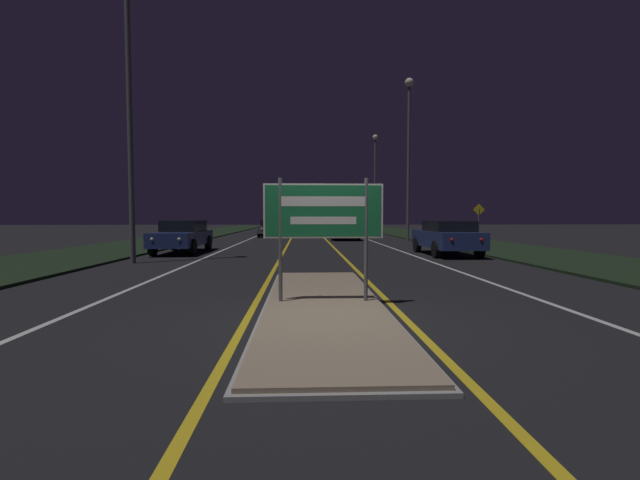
# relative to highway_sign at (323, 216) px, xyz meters

# --- Properties ---
(ground_plane) EXTENTS (160.00, 160.00, 0.00)m
(ground_plane) POSITION_rel_highway_sign_xyz_m (0.00, -0.91, -1.62)
(ground_plane) COLOR black
(median_island) EXTENTS (2.11, 7.88, 0.10)m
(median_island) POSITION_rel_highway_sign_xyz_m (0.00, 0.00, -1.58)
(median_island) COLOR #999993
(median_island) RESTS_ON ground_plane
(verge_left) EXTENTS (5.00, 100.00, 0.08)m
(verge_left) POSITION_rel_highway_sign_xyz_m (-9.50, 19.09, -1.58)
(verge_left) COLOR black
(verge_left) RESTS_ON ground_plane
(verge_right) EXTENTS (5.00, 100.00, 0.08)m
(verge_right) POSITION_rel_highway_sign_xyz_m (9.50, 19.09, -1.58)
(verge_right) COLOR black
(verge_right) RESTS_ON ground_plane
(centre_line_yellow_left) EXTENTS (0.12, 70.00, 0.01)m
(centre_line_yellow_left) POSITION_rel_highway_sign_xyz_m (-1.24, 24.09, -1.62)
(centre_line_yellow_left) COLOR gold
(centre_line_yellow_left) RESTS_ON ground_plane
(centre_line_yellow_right) EXTENTS (0.12, 70.00, 0.01)m
(centre_line_yellow_right) POSITION_rel_highway_sign_xyz_m (1.24, 24.09, -1.62)
(centre_line_yellow_right) COLOR gold
(centre_line_yellow_right) RESTS_ON ground_plane
(lane_line_white_left) EXTENTS (0.12, 70.00, 0.01)m
(lane_line_white_left) POSITION_rel_highway_sign_xyz_m (-4.20, 24.09, -1.62)
(lane_line_white_left) COLOR silver
(lane_line_white_left) RESTS_ON ground_plane
(lane_line_white_right) EXTENTS (0.12, 70.00, 0.01)m
(lane_line_white_right) POSITION_rel_highway_sign_xyz_m (4.20, 24.09, -1.62)
(lane_line_white_right) COLOR silver
(lane_line_white_right) RESTS_ON ground_plane
(edge_line_white_left) EXTENTS (0.10, 70.00, 0.01)m
(edge_line_white_left) POSITION_rel_highway_sign_xyz_m (-7.20, 24.09, -1.62)
(edge_line_white_left) COLOR silver
(edge_line_white_left) RESTS_ON ground_plane
(edge_line_white_right) EXTENTS (0.10, 70.00, 0.01)m
(edge_line_white_right) POSITION_rel_highway_sign_xyz_m (7.20, 24.09, -1.62)
(edge_line_white_right) COLOR silver
(edge_line_white_right) RESTS_ON ground_plane
(highway_sign) EXTENTS (2.12, 0.07, 2.19)m
(highway_sign) POSITION_rel_highway_sign_xyz_m (0.00, 0.00, 0.00)
(highway_sign) COLOR #56565B
(highway_sign) RESTS_ON median_island
(streetlight_left_near) EXTENTS (0.54, 0.54, 10.37)m
(streetlight_left_near) POSITION_rel_highway_sign_xyz_m (-6.23, 7.37, 5.01)
(streetlight_left_near) COLOR #56565B
(streetlight_left_near) RESTS_ON ground_plane
(streetlight_right_near) EXTENTS (0.57, 0.57, 10.59)m
(streetlight_right_near) POSITION_rel_highway_sign_xyz_m (6.55, 20.39, 5.32)
(streetlight_right_near) COLOR #56565B
(streetlight_right_near) RESTS_ON ground_plane
(streetlight_right_far) EXTENTS (0.51, 0.51, 9.48)m
(streetlight_right_far) POSITION_rel_highway_sign_xyz_m (6.59, 33.64, 4.38)
(streetlight_right_far) COLOR #56565B
(streetlight_right_far) RESTS_ON ground_plane
(car_receding_0) EXTENTS (1.92, 4.55, 1.44)m
(car_receding_0) POSITION_rel_highway_sign_xyz_m (5.66, 10.09, -0.85)
(car_receding_0) COLOR navy
(car_receding_0) RESTS_ON ground_plane
(car_receding_1) EXTENTS (1.92, 4.83, 1.47)m
(car_receding_1) POSITION_rel_highway_sign_xyz_m (2.49, 22.36, -0.84)
(car_receding_1) COLOR #4C514C
(car_receding_1) RESTS_ON ground_plane
(car_approaching_0) EXTENTS (1.84, 4.77, 1.44)m
(car_approaching_0) POSITION_rel_highway_sign_xyz_m (-5.74, 11.76, -0.85)
(car_approaching_0) COLOR navy
(car_approaching_0) RESTS_ON ground_plane
(car_approaching_1) EXTENTS (1.97, 4.08, 1.34)m
(car_approaching_1) POSITION_rel_highway_sign_xyz_m (-2.89, 26.82, -0.91)
(car_approaching_1) COLOR #4C514C
(car_approaching_1) RESTS_ON ground_plane
(warning_sign) EXTENTS (0.60, 0.06, 2.18)m
(warning_sign) POSITION_rel_highway_sign_xyz_m (8.58, 13.84, -0.22)
(warning_sign) COLOR #56565B
(warning_sign) RESTS_ON verge_right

